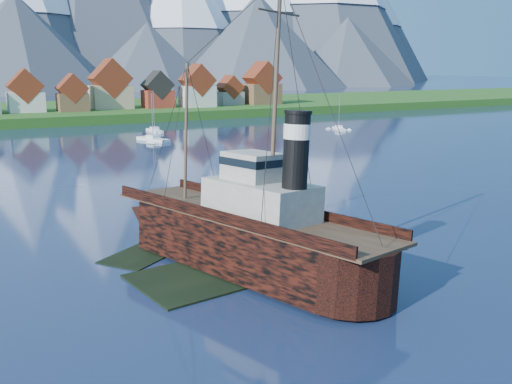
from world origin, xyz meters
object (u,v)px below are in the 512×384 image
tugboat_wreck (237,229)px  sailboat_f (155,131)px  sailboat_d (339,129)px  sailboat_e (153,140)px

tugboat_wreck → sailboat_f: tugboat_wreck is taller
tugboat_wreck → sailboat_d: tugboat_wreck is taller
tugboat_wreck → sailboat_d: bearing=31.4°
tugboat_wreck → sailboat_f: bearing=58.2°
sailboat_d → sailboat_e: sailboat_e is taller
sailboat_e → sailboat_d: bearing=-20.5°
tugboat_wreck → sailboat_e: (20.56, 87.69, -3.07)m
sailboat_d → sailboat_f: (-47.92, 19.42, 0.03)m
sailboat_d → sailboat_f: bearing=178.7°
sailboat_e → sailboat_f: sailboat_e is taller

